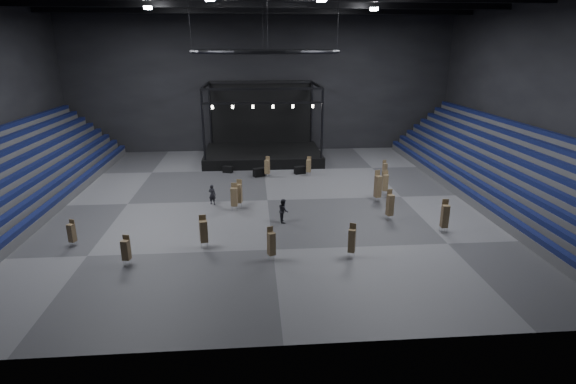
{
  "coord_description": "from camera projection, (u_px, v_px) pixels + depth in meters",
  "views": [
    {
      "loc": [
        -1.21,
        -38.8,
        13.43
      ],
      "look_at": [
        1.73,
        -2.0,
        1.4
      ],
      "focal_mm": 28.0,
      "sensor_mm": 36.0,
      "label": 1
    }
  ],
  "objects": [
    {
      "name": "chair_stack_1",
      "position": [
        267.0,
        166.0,
        47.9
      ],
      "size": [
        0.62,
        0.62,
        2.26
      ],
      "rotation": [
        0.0,
        0.0,
        -0.41
      ],
      "color": "silver",
      "rests_on": "floor"
    },
    {
      "name": "man_center",
      "position": [
        212.0,
        195.0,
        39.71
      ],
      "size": [
        0.78,
        0.65,
        1.83
      ],
      "primitive_type": "imported",
      "rotation": [
        0.0,
        0.0,
        2.76
      ],
      "color": "black",
      "rests_on": "floor"
    },
    {
      "name": "chair_stack_6",
      "position": [
        72.0,
        232.0,
        31.35
      ],
      "size": [
        0.54,
        0.54,
        1.95
      ],
      "rotation": [
        0.0,
        0.0,
        -0.38
      ],
      "color": "silver",
      "rests_on": "floor"
    },
    {
      "name": "wall_front",
      "position": [
        283.0,
        160.0,
        18.34
      ],
      "size": [
        50.0,
        0.2,
        18.0
      ],
      "primitive_type": "cube",
      "color": "black",
      "rests_on": "ground"
    },
    {
      "name": "wall_right",
      "position": [
        545.0,
        98.0,
        40.13
      ],
      "size": [
        0.2,
        42.0,
        18.0
      ],
      "primitive_type": "cube",
      "color": "black",
      "rests_on": "ground"
    },
    {
      "name": "floor",
      "position": [
        267.0,
        200.0,
        41.03
      ],
      "size": [
        50.0,
        50.0,
        0.0
      ],
      "primitive_type": "plane",
      "color": "#4F4F51",
      "rests_on": "ground"
    },
    {
      "name": "stage",
      "position": [
        263.0,
        147.0,
        55.97
      ],
      "size": [
        14.0,
        10.0,
        9.2
      ],
      "color": "black",
      "rests_on": "floor"
    },
    {
      "name": "chair_stack_3",
      "position": [
        234.0,
        196.0,
        38.1
      ],
      "size": [
        0.59,
        0.59,
        2.41
      ],
      "rotation": [
        0.0,
        0.0,
        -0.11
      ],
      "color": "silver",
      "rests_on": "floor"
    },
    {
      "name": "crew_member",
      "position": [
        283.0,
        211.0,
        35.7
      ],
      "size": [
        0.81,
        0.99,
        1.92
      ],
      "primitive_type": "imported",
      "rotation": [
        0.0,
        0.0,
        1.66
      ],
      "color": "black",
      "rests_on": "floor"
    },
    {
      "name": "bleachers_left",
      "position": [
        2.0,
        188.0,
        38.75
      ],
      "size": [
        7.2,
        40.0,
        6.4
      ],
      "color": "#48484A",
      "rests_on": "floor"
    },
    {
      "name": "flight_case_mid",
      "position": [
        259.0,
        172.0,
        48.49
      ],
      "size": [
        1.49,
        1.16,
        0.89
      ],
      "primitive_type": "cube",
      "rotation": [
        0.0,
        0.0,
        0.42
      ],
      "color": "black",
      "rests_on": "floor"
    },
    {
      "name": "chair_stack_12",
      "position": [
        378.0,
        186.0,
        40.27
      ],
      "size": [
        0.64,
        0.64,
        2.9
      ],
      "rotation": [
        0.0,
        0.0,
        0.29
      ],
      "color": "silver",
      "rests_on": "floor"
    },
    {
      "name": "chair_stack_5",
      "position": [
        385.0,
        169.0,
        47.29
      ],
      "size": [
        0.47,
        0.47,
        2.04
      ],
      "rotation": [
        0.0,
        0.0,
        0.16
      ],
      "color": "silver",
      "rests_on": "floor"
    },
    {
      "name": "chair_stack_11",
      "position": [
        352.0,
        240.0,
        29.68
      ],
      "size": [
        0.58,
        0.58,
        2.35
      ],
      "rotation": [
        0.0,
        0.0,
        -0.39
      ],
      "color": "silver",
      "rests_on": "floor"
    },
    {
      "name": "chair_stack_4",
      "position": [
        239.0,
        193.0,
        38.96
      ],
      "size": [
        0.61,
        0.61,
        2.47
      ],
      "rotation": [
        0.0,
        0.0,
        -0.27
      ],
      "color": "silver",
      "rests_on": "floor"
    },
    {
      "name": "truss_ring",
      "position": [
        265.0,
        51.0,
        37.0
      ],
      "size": [
        12.3,
        12.3,
        5.15
      ],
      "color": "black",
      "rests_on": "ceiling"
    },
    {
      "name": "chair_stack_13",
      "position": [
        204.0,
        231.0,
        31.09
      ],
      "size": [
        0.62,
        0.62,
        2.35
      ],
      "rotation": [
        0.0,
        0.0,
        0.24
      ],
      "color": "silver",
      "rests_on": "floor"
    },
    {
      "name": "bleachers_right",
      "position": [
        511.0,
        177.0,
        42.23
      ],
      "size": [
        7.2,
        40.0,
        6.4
      ],
      "color": "#48484A",
      "rests_on": "floor"
    },
    {
      "name": "chair_stack_10",
      "position": [
        309.0,
        165.0,
        48.64
      ],
      "size": [
        0.58,
        0.58,
        2.07
      ],
      "rotation": [
        0.0,
        0.0,
        -0.33
      ],
      "color": "silver",
      "rests_on": "floor"
    },
    {
      "name": "chair_stack_7",
      "position": [
        271.0,
        243.0,
        29.29
      ],
      "size": [
        0.58,
        0.58,
        2.29
      ],
      "rotation": [
        0.0,
        0.0,
        0.44
      ],
      "color": "silver",
      "rests_on": "floor"
    },
    {
      "name": "chair_stack_8",
      "position": [
        385.0,
        182.0,
        42.21
      ],
      "size": [
        0.57,
        0.57,
        2.35
      ],
      "rotation": [
        0.0,
        0.0,
        -0.16
      ],
      "color": "silver",
      "rests_on": "floor"
    },
    {
      "name": "chair_stack_2",
      "position": [
        390.0,
        204.0,
        36.04
      ],
      "size": [
        0.58,
        0.58,
        2.55
      ],
      "rotation": [
        0.0,
        0.0,
        0.25
      ],
      "color": "silver",
      "rests_on": "floor"
    },
    {
      "name": "chair_stack_0",
      "position": [
        445.0,
        216.0,
        33.61
      ],
      "size": [
        0.52,
        0.52,
        2.58
      ],
      "rotation": [
        0.0,
        0.0,
        -0.06
      ],
      "color": "silver",
      "rests_on": "floor"
    },
    {
      "name": "flight_case_right",
      "position": [
        300.0,
        170.0,
        49.47
      ],
      "size": [
        1.33,
        0.92,
        0.81
      ],
      "primitive_type": "cube",
      "rotation": [
        0.0,
        0.0,
        0.28
      ],
      "color": "black",
      "rests_on": "floor"
    },
    {
      "name": "chair_stack_9",
      "position": [
        126.0,
        249.0,
        28.61
      ],
      "size": [
        0.55,
        0.55,
        2.02
      ],
      "rotation": [
        0.0,
        0.0,
        -0.22
      ],
      "color": "silver",
      "rests_on": "floor"
    },
    {
      "name": "wall_back",
      "position": [
        261.0,
        82.0,
        58.14
      ],
      "size": [
        50.0,
        0.2,
        18.0
      ],
      "primitive_type": "cube",
      "color": "black",
      "rests_on": "ground"
    },
    {
      "name": "flight_case_left",
      "position": [
        228.0,
        169.0,
        49.92
      ],
      "size": [
        1.19,
        0.87,
        0.72
      ],
      "primitive_type": "cube",
      "rotation": [
        0.0,
        0.0,
        -0.35
      ],
      "color": "black",
      "rests_on": "floor"
    }
  ]
}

